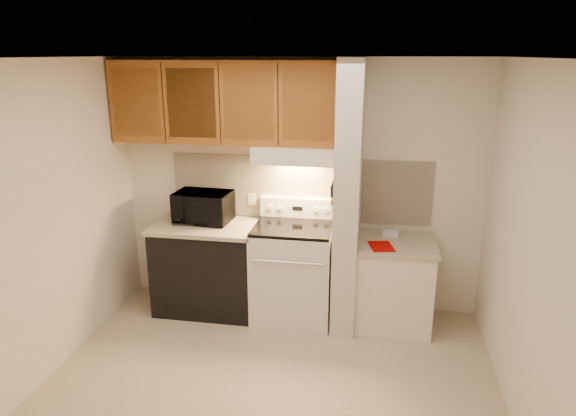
# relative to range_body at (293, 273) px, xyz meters

# --- Properties ---
(floor) EXTENTS (3.60, 3.60, 0.00)m
(floor) POSITION_rel_range_body_xyz_m (0.00, -1.16, -0.46)
(floor) COLOR #BDAA8E
(floor) RESTS_ON ground
(ceiling) EXTENTS (3.60, 3.60, 0.00)m
(ceiling) POSITION_rel_range_body_xyz_m (0.00, -1.16, 2.04)
(ceiling) COLOR white
(ceiling) RESTS_ON wall_back
(wall_back) EXTENTS (3.60, 2.50, 0.02)m
(wall_back) POSITION_rel_range_body_xyz_m (0.00, 0.34, 0.79)
(wall_back) COLOR beige
(wall_back) RESTS_ON floor
(wall_left) EXTENTS (0.02, 3.00, 2.50)m
(wall_left) POSITION_rel_range_body_xyz_m (-1.80, -1.16, 0.79)
(wall_left) COLOR beige
(wall_left) RESTS_ON floor
(wall_right) EXTENTS (0.02, 3.00, 2.50)m
(wall_right) POSITION_rel_range_body_xyz_m (1.80, -1.16, 0.79)
(wall_right) COLOR beige
(wall_right) RESTS_ON floor
(backsplash) EXTENTS (2.60, 0.02, 0.63)m
(backsplash) POSITION_rel_range_body_xyz_m (0.00, 0.33, 0.78)
(backsplash) COLOR #FFEECB
(backsplash) RESTS_ON wall_back
(range_body) EXTENTS (0.76, 0.65, 0.92)m
(range_body) POSITION_rel_range_body_xyz_m (0.00, 0.00, 0.00)
(range_body) COLOR silver
(range_body) RESTS_ON floor
(oven_window) EXTENTS (0.50, 0.01, 0.30)m
(oven_window) POSITION_rel_range_body_xyz_m (0.00, -0.32, 0.04)
(oven_window) COLOR black
(oven_window) RESTS_ON range_body
(oven_handle) EXTENTS (0.65, 0.02, 0.02)m
(oven_handle) POSITION_rel_range_body_xyz_m (0.00, -0.35, 0.26)
(oven_handle) COLOR silver
(oven_handle) RESTS_ON range_body
(cooktop) EXTENTS (0.74, 0.64, 0.03)m
(cooktop) POSITION_rel_range_body_xyz_m (0.00, 0.00, 0.48)
(cooktop) COLOR black
(cooktop) RESTS_ON range_body
(range_backguard) EXTENTS (0.76, 0.08, 0.20)m
(range_backguard) POSITION_rel_range_body_xyz_m (0.00, 0.28, 0.59)
(range_backguard) COLOR silver
(range_backguard) RESTS_ON range_body
(range_display) EXTENTS (0.10, 0.01, 0.04)m
(range_display) POSITION_rel_range_body_xyz_m (0.00, 0.24, 0.59)
(range_display) COLOR black
(range_display) RESTS_ON range_backguard
(range_knob_left_outer) EXTENTS (0.05, 0.02, 0.05)m
(range_knob_left_outer) POSITION_rel_range_body_xyz_m (-0.28, 0.24, 0.59)
(range_knob_left_outer) COLOR silver
(range_knob_left_outer) RESTS_ON range_backguard
(range_knob_left_inner) EXTENTS (0.05, 0.02, 0.05)m
(range_knob_left_inner) POSITION_rel_range_body_xyz_m (-0.18, 0.24, 0.59)
(range_knob_left_inner) COLOR silver
(range_knob_left_inner) RESTS_ON range_backguard
(range_knob_right_inner) EXTENTS (0.05, 0.02, 0.05)m
(range_knob_right_inner) POSITION_rel_range_body_xyz_m (0.18, 0.24, 0.59)
(range_knob_right_inner) COLOR silver
(range_knob_right_inner) RESTS_ON range_backguard
(range_knob_right_outer) EXTENTS (0.05, 0.02, 0.05)m
(range_knob_right_outer) POSITION_rel_range_body_xyz_m (0.28, 0.24, 0.59)
(range_knob_right_outer) COLOR silver
(range_knob_right_outer) RESTS_ON range_backguard
(dishwasher_front) EXTENTS (1.00, 0.63, 0.87)m
(dishwasher_front) POSITION_rel_range_body_xyz_m (-0.88, 0.01, -0.03)
(dishwasher_front) COLOR black
(dishwasher_front) RESTS_ON floor
(left_countertop) EXTENTS (1.04, 0.67, 0.04)m
(left_countertop) POSITION_rel_range_body_xyz_m (-0.88, 0.01, 0.43)
(left_countertop) COLOR tan
(left_countertop) RESTS_ON dishwasher_front
(spoon_rest) EXTENTS (0.22, 0.08, 0.01)m
(spoon_rest) POSITION_rel_range_body_xyz_m (-1.09, -0.05, 0.46)
(spoon_rest) COLOR black
(spoon_rest) RESTS_ON left_countertop
(teal_jar) EXTENTS (0.10, 0.10, 0.10)m
(teal_jar) POSITION_rel_range_body_xyz_m (-0.83, 0.23, 0.50)
(teal_jar) COLOR #2B6E6B
(teal_jar) RESTS_ON left_countertop
(outlet) EXTENTS (0.08, 0.01, 0.12)m
(outlet) POSITION_rel_range_body_xyz_m (-0.48, 0.32, 0.64)
(outlet) COLOR silver
(outlet) RESTS_ON backsplash
(microwave) EXTENTS (0.57, 0.40, 0.30)m
(microwave) POSITION_rel_range_body_xyz_m (-0.93, 0.10, 0.60)
(microwave) COLOR black
(microwave) RESTS_ON left_countertop
(partition_pillar) EXTENTS (0.22, 0.70, 2.50)m
(partition_pillar) POSITION_rel_range_body_xyz_m (0.51, -0.01, 0.79)
(partition_pillar) COLOR beige
(partition_pillar) RESTS_ON floor
(pillar_trim) EXTENTS (0.01, 0.70, 0.04)m
(pillar_trim) POSITION_rel_range_body_xyz_m (0.39, -0.01, 0.84)
(pillar_trim) COLOR #975820
(pillar_trim) RESTS_ON partition_pillar
(knife_strip) EXTENTS (0.02, 0.42, 0.04)m
(knife_strip) POSITION_rel_range_body_xyz_m (0.39, -0.06, 0.86)
(knife_strip) COLOR black
(knife_strip) RESTS_ON partition_pillar
(knife_blade_a) EXTENTS (0.01, 0.03, 0.16)m
(knife_blade_a) POSITION_rel_range_body_xyz_m (0.38, -0.22, 0.76)
(knife_blade_a) COLOR silver
(knife_blade_a) RESTS_ON knife_strip
(knife_handle_a) EXTENTS (0.02, 0.02, 0.10)m
(knife_handle_a) POSITION_rel_range_body_xyz_m (0.38, -0.23, 0.91)
(knife_handle_a) COLOR black
(knife_handle_a) RESTS_ON knife_strip
(knife_blade_b) EXTENTS (0.01, 0.04, 0.18)m
(knife_blade_b) POSITION_rel_range_body_xyz_m (0.38, -0.15, 0.75)
(knife_blade_b) COLOR silver
(knife_blade_b) RESTS_ON knife_strip
(knife_handle_b) EXTENTS (0.02, 0.02, 0.10)m
(knife_handle_b) POSITION_rel_range_body_xyz_m (0.38, -0.14, 0.91)
(knife_handle_b) COLOR black
(knife_handle_b) RESTS_ON knife_strip
(knife_blade_c) EXTENTS (0.01, 0.04, 0.20)m
(knife_blade_c) POSITION_rel_range_body_xyz_m (0.38, -0.06, 0.74)
(knife_blade_c) COLOR silver
(knife_blade_c) RESTS_ON knife_strip
(knife_handle_c) EXTENTS (0.02, 0.02, 0.10)m
(knife_handle_c) POSITION_rel_range_body_xyz_m (0.38, -0.05, 0.91)
(knife_handle_c) COLOR black
(knife_handle_c) RESTS_ON knife_strip
(knife_blade_d) EXTENTS (0.01, 0.04, 0.16)m
(knife_blade_d) POSITION_rel_range_body_xyz_m (0.38, 0.03, 0.76)
(knife_blade_d) COLOR silver
(knife_blade_d) RESTS_ON knife_strip
(knife_handle_d) EXTENTS (0.02, 0.02, 0.10)m
(knife_handle_d) POSITION_rel_range_body_xyz_m (0.38, 0.04, 0.91)
(knife_handle_d) COLOR black
(knife_handle_d) RESTS_ON knife_strip
(knife_blade_e) EXTENTS (0.01, 0.04, 0.18)m
(knife_blade_e) POSITION_rel_range_body_xyz_m (0.38, 0.10, 0.75)
(knife_blade_e) COLOR silver
(knife_blade_e) RESTS_ON knife_strip
(knife_handle_e) EXTENTS (0.02, 0.02, 0.10)m
(knife_handle_e) POSITION_rel_range_body_xyz_m (0.38, 0.10, 0.91)
(knife_handle_e) COLOR black
(knife_handle_e) RESTS_ON knife_strip
(oven_mitt) EXTENTS (0.03, 0.09, 0.22)m
(oven_mitt) POSITION_rel_range_body_xyz_m (0.38, 0.17, 0.70)
(oven_mitt) COLOR slate
(oven_mitt) RESTS_ON partition_pillar
(right_cab_base) EXTENTS (0.70, 0.60, 0.81)m
(right_cab_base) POSITION_rel_range_body_xyz_m (0.97, -0.01, -0.06)
(right_cab_base) COLOR silver
(right_cab_base) RESTS_ON floor
(right_countertop) EXTENTS (0.74, 0.64, 0.04)m
(right_countertop) POSITION_rel_range_body_xyz_m (0.97, -0.01, 0.37)
(right_countertop) COLOR tan
(right_countertop) RESTS_ON right_cab_base
(red_folder) EXTENTS (0.25, 0.31, 0.01)m
(red_folder) POSITION_rel_range_body_xyz_m (0.83, -0.16, 0.39)
(red_folder) COLOR #A80200
(red_folder) RESTS_ON right_countertop
(white_box) EXTENTS (0.16, 0.11, 0.04)m
(white_box) POSITION_rel_range_body_xyz_m (0.92, 0.17, 0.41)
(white_box) COLOR white
(white_box) RESTS_ON right_countertop
(range_hood) EXTENTS (0.78, 0.44, 0.15)m
(range_hood) POSITION_rel_range_body_xyz_m (0.00, 0.12, 1.17)
(range_hood) COLOR silver
(range_hood) RESTS_ON upper_cabinets
(hood_lip) EXTENTS (0.78, 0.04, 0.06)m
(hood_lip) POSITION_rel_range_body_xyz_m (0.00, -0.08, 1.12)
(hood_lip) COLOR silver
(hood_lip) RESTS_ON range_hood
(upper_cabinets) EXTENTS (2.18, 0.33, 0.77)m
(upper_cabinets) POSITION_rel_range_body_xyz_m (-0.69, 0.17, 1.62)
(upper_cabinets) COLOR #975820
(upper_cabinets) RESTS_ON wall_back
(cab_door_a) EXTENTS (0.46, 0.01, 0.63)m
(cab_door_a) POSITION_rel_range_body_xyz_m (-1.51, 0.01, 1.62)
(cab_door_a) COLOR #975820
(cab_door_a) RESTS_ON upper_cabinets
(cab_gap_a) EXTENTS (0.01, 0.01, 0.73)m
(cab_gap_a) POSITION_rel_range_body_xyz_m (-1.23, 0.01, 1.62)
(cab_gap_a) COLOR black
(cab_gap_a) RESTS_ON upper_cabinets
(cab_door_b) EXTENTS (0.46, 0.01, 0.63)m
(cab_door_b) POSITION_rel_range_body_xyz_m (-0.96, 0.01, 1.62)
(cab_door_b) COLOR #975820
(cab_door_b) RESTS_ON upper_cabinets
(cab_gap_b) EXTENTS (0.01, 0.01, 0.73)m
(cab_gap_b) POSITION_rel_range_body_xyz_m (-0.69, 0.01, 1.62)
(cab_gap_b) COLOR black
(cab_gap_b) RESTS_ON upper_cabinets
(cab_door_c) EXTENTS (0.46, 0.01, 0.63)m
(cab_door_c) POSITION_rel_range_body_xyz_m (-0.42, 0.01, 1.62)
(cab_door_c) COLOR #975820
(cab_door_c) RESTS_ON upper_cabinets
(cab_gap_c) EXTENTS (0.01, 0.01, 0.73)m
(cab_gap_c) POSITION_rel_range_body_xyz_m (-0.14, 0.01, 1.62)
(cab_gap_c) COLOR black
(cab_gap_c) RESTS_ON upper_cabinets
(cab_door_d) EXTENTS (0.46, 0.01, 0.63)m
(cab_door_d) POSITION_rel_range_body_xyz_m (0.13, 0.01, 1.62)
(cab_door_d) COLOR #975820
(cab_door_d) RESTS_ON upper_cabinets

